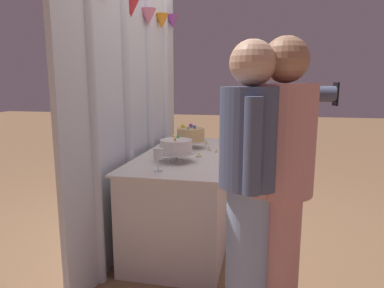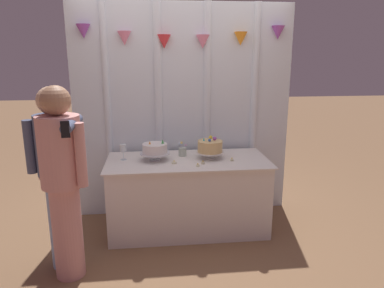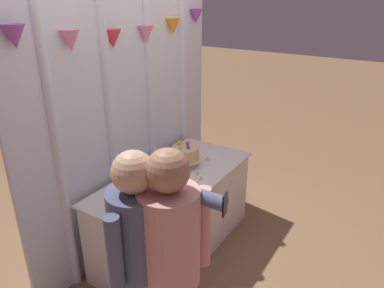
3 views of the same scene
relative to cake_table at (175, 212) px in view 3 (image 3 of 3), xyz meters
name	(u,v)px [view 3 (image 3 of 3)]	position (x,y,z in m)	size (l,w,h in m)	color
ground_plane	(184,249)	(0.00, -0.10, -0.40)	(24.00, 24.00, 0.00)	#846042
draped_curtain	(131,118)	(0.00, 0.48, 0.87)	(2.51, 0.16, 2.45)	silver
cake_table	(175,212)	(0.00, 0.00, 0.00)	(1.72, 0.80, 0.79)	white
cake_display_nearleft	(148,179)	(-0.34, 0.03, 0.52)	(0.32, 0.32, 0.22)	silver
cake_display_nearright	(185,154)	(0.24, 0.03, 0.52)	(0.30, 0.30, 0.23)	silver
wine_glass	(116,194)	(-0.68, 0.07, 0.52)	(0.07, 0.07, 0.17)	silver
flower_vase	(158,168)	(-0.04, 0.15, 0.45)	(0.09, 0.10, 0.17)	#B2C1B2
tealight_far_left	(175,185)	(-0.15, -0.12, 0.41)	(0.05, 0.05, 0.03)	beige
tealight_near_left	(201,178)	(0.08, -0.24, 0.41)	(0.04, 0.04, 0.03)	beige
tealight_near_right	(197,173)	(0.14, -0.16, 0.41)	(0.04, 0.04, 0.04)	beige
tealight_far_right	(207,159)	(0.46, -0.09, 0.41)	(0.04, 0.04, 0.03)	beige
guest_man_pink_jacket	(170,268)	(-1.11, -0.75, 0.51)	(0.47, 0.47, 1.65)	#D6938E
guest_girl_blue_dress	(140,265)	(-1.19, -0.59, 0.51)	(0.49, 0.62, 1.63)	#93ADD6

